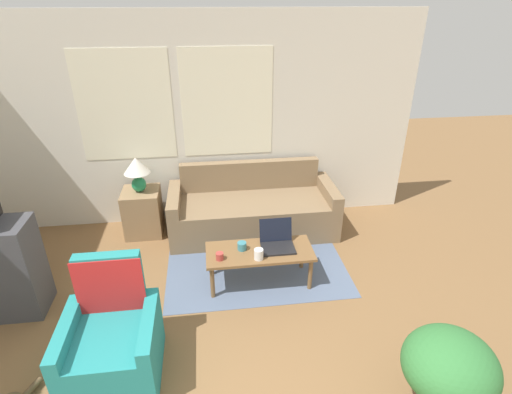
% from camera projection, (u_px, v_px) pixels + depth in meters
% --- Properties ---
extents(wall_back, '(5.82, 0.06, 2.60)m').
position_uv_depth(wall_back, '(184.00, 124.00, 4.89)').
color(wall_back, silver).
rests_on(wall_back, ground_plane).
extents(rug, '(1.97, 1.80, 0.01)m').
position_uv_depth(rug, '(254.00, 254.00, 4.69)').
color(rug, slate).
rests_on(rug, ground_plane).
extents(couch, '(2.06, 0.82, 0.83)m').
position_uv_depth(couch, '(252.00, 210.00, 5.07)').
color(couch, '#846B4C').
rests_on(couch, ground_plane).
extents(armchair, '(0.71, 0.70, 0.95)m').
position_uv_depth(armchair, '(113.00, 343.00, 3.13)').
color(armchair, teal).
rests_on(armchair, ground_plane).
extents(side_table, '(0.45, 0.45, 0.58)m').
position_uv_depth(side_table, '(143.00, 212.00, 4.99)').
color(side_table, '#937551').
rests_on(side_table, ground_plane).
extents(table_lamp, '(0.31, 0.31, 0.44)m').
position_uv_depth(table_lamp, '(137.00, 170.00, 4.73)').
color(table_lamp, '#1E8451').
rests_on(table_lamp, side_table).
extents(coffee_table, '(1.09, 0.46, 0.39)m').
position_uv_depth(coffee_table, '(260.00, 254.00, 4.09)').
color(coffee_table, brown).
rests_on(coffee_table, ground_plane).
extents(laptop, '(0.34, 0.32, 0.26)m').
position_uv_depth(laptop, '(277.00, 241.00, 4.11)').
color(laptop, black).
rests_on(laptop, coffee_table).
extents(cup_navy, '(0.09, 0.09, 0.11)m').
position_uv_depth(cup_navy, '(259.00, 254.00, 3.91)').
color(cup_navy, white).
rests_on(cup_navy, coffee_table).
extents(cup_yellow, '(0.08, 0.08, 0.07)m').
position_uv_depth(cup_yellow, '(220.00, 256.00, 3.91)').
color(cup_yellow, '#B23D38').
rests_on(cup_yellow, coffee_table).
extents(cup_white, '(0.09, 0.09, 0.08)m').
position_uv_depth(cup_white, '(242.00, 246.00, 4.06)').
color(cup_white, teal).
rests_on(cup_white, coffee_table).
extents(potted_plant, '(0.63, 0.63, 0.74)m').
position_uv_depth(potted_plant, '(448.00, 371.00, 2.68)').
color(potted_plant, '#4C4C4C').
rests_on(potted_plant, ground_plane).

